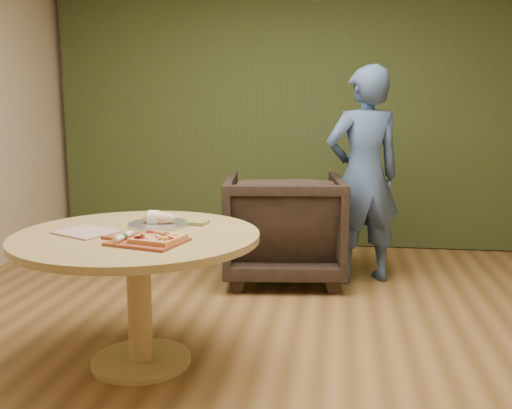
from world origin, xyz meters
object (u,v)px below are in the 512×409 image
Objects in this scene: pizza_paddle at (146,241)px; serving_tray at (159,224)px; pedestal_table at (138,258)px; armchair at (284,222)px; bread_roll at (158,218)px; flatbread_pizza at (158,238)px; person_standing at (363,176)px; cutlery_roll at (124,237)px.

serving_tray is (-0.06, 0.42, -0.00)m from pizza_paddle.
serving_tray reaches higher than pedestal_table.
pizza_paddle is 0.48× the size of armchair.
flatbread_pizza is at bearing -71.70° from bread_roll.
pizza_paddle is at bearing 178.68° from flatbread_pizza.
pizza_paddle is 1.76× the size of flatbread_pizza.
bread_roll is 1.97m from person_standing.
bread_roll is 0.11× the size of person_standing.
pedestal_table is 2.82× the size of pizza_paddle.
pizza_paddle is at bearing -79.98° from bread_roll.
flatbread_pizza is at bearing 13.24° from pizza_paddle.
cutlery_roll is at bearing -178.72° from flatbread_pizza.
armchair is (0.45, 1.92, -0.29)m from flatbread_pizza.
serving_tray is 1.63m from armchair.
bread_roll is at bearing 76.48° from pedestal_table.
armchair is 0.56× the size of person_standing.
armchair reaches higher than serving_tray.
pizza_paddle is 0.07m from flatbread_pizza.
person_standing reaches higher than serving_tray.
cutlery_roll is 0.43m from bread_roll.
cutlery_roll is at bearing -95.50° from bread_roll.
serving_tray is 0.37× the size of armchair.
person_standing reaches higher than pedestal_table.
flatbread_pizza reaches higher than pedestal_table.
flatbread_pizza is (0.06, -0.00, 0.02)m from pizza_paddle.
pedestal_table is 6.89× the size of bread_roll.
pizza_paddle is (0.12, -0.21, 0.15)m from pedestal_table.
bread_roll is (-0.14, 0.42, 0.02)m from flatbread_pizza.
pizza_paddle is at bearing 68.24° from armchair.
pizza_paddle reaches higher than pedestal_table.
person_standing is (1.27, 1.75, 0.26)m from pedestal_table.
bread_roll is at bearing 114.59° from pizza_paddle.
pedestal_table is 0.29m from pizza_paddle.
person_standing is (1.15, 1.96, 0.12)m from pizza_paddle.
bread_roll is (0.04, 0.42, 0.01)m from cutlery_roll.
pizza_paddle is 0.12m from cutlery_roll.
pedestal_table is at bearing 32.31° from person_standing.
armchair reaches higher than flatbread_pizza.
flatbread_pizza is 0.44m from serving_tray.
cutlery_roll is 0.20× the size of armchair.
person_standing is (1.26, 1.96, 0.09)m from cutlery_roll.
person_standing reaches higher than armchair.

